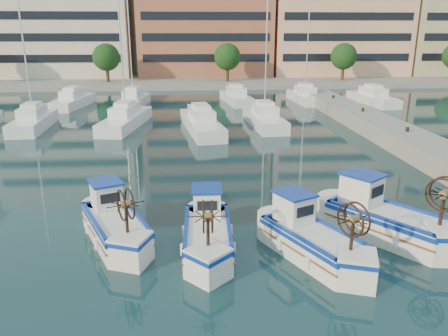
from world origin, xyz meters
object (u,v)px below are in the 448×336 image
fishing_boat_a (114,222)px  fishing_boat_b (208,231)px  fishing_boat_d (385,217)px  fishing_boat_c (311,237)px

fishing_boat_a → fishing_boat_b: 3.65m
fishing_boat_d → fishing_boat_a: bearing=139.8°
fishing_boat_a → fishing_boat_c: fishing_boat_c is taller
fishing_boat_d → fishing_boat_c: bearing=164.8°
fishing_boat_a → fishing_boat_b: fishing_boat_a is taller
fishing_boat_a → fishing_boat_d: (10.37, -0.54, 0.09)m
fishing_boat_c → fishing_boat_a: bearing=139.0°
fishing_boat_a → fishing_boat_c: size_ratio=0.99×
fishing_boat_c → fishing_boat_b: bearing=140.4°
fishing_boat_a → fishing_boat_b: size_ratio=1.05×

